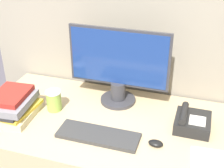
% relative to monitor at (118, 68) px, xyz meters
% --- Properties ---
extents(cubicle_panel_rear, '(1.91, 0.04, 1.72)m').
position_rel_monitor_xyz_m(cubicle_panel_rear, '(0.03, 0.20, -0.08)').
color(cubicle_panel_rear, gray).
rests_on(cubicle_panel_rear, ground_plane).
extents(monitor, '(0.58, 0.21, 0.45)m').
position_rel_monitor_xyz_m(monitor, '(0.00, 0.00, 0.00)').
color(monitor, '#333338').
rests_on(monitor, desk).
extents(keyboard, '(0.42, 0.14, 0.02)m').
position_rel_monitor_xyz_m(keyboard, '(0.00, -0.36, -0.21)').
color(keyboard, '#333333').
rests_on(keyboard, desk).
extents(mouse, '(0.07, 0.05, 0.03)m').
position_rel_monitor_xyz_m(mouse, '(0.29, -0.34, -0.20)').
color(mouse, black).
rests_on(mouse, desk).
extents(coffee_cup, '(0.09, 0.09, 0.12)m').
position_rel_monitor_xyz_m(coffee_cup, '(-0.32, -0.20, -0.16)').
color(coffee_cup, '#8CB247').
rests_on(coffee_cup, desk).
extents(book_stack, '(0.23, 0.29, 0.14)m').
position_rel_monitor_xyz_m(book_stack, '(-0.50, -0.32, -0.15)').
color(book_stack, '#C6B78C').
rests_on(book_stack, desk).
extents(desk_telephone, '(0.18, 0.19, 0.10)m').
position_rel_monitor_xyz_m(desk_telephone, '(0.44, -0.14, -0.18)').
color(desk_telephone, black).
rests_on(desk_telephone, desk).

